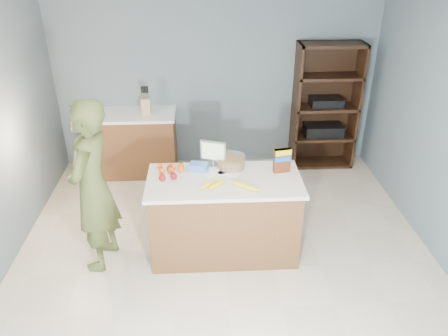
{
  "coord_description": "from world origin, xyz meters",
  "views": [
    {
      "loc": [
        -0.2,
        -3.5,
        3.06
      ],
      "look_at": [
        0.0,
        0.35,
        1.0
      ],
      "focal_mm": 35.0,
      "sensor_mm": 36.0,
      "label": 1
    }
  ],
  "objects_px": {
    "counter_peninsula": "(224,219)",
    "tv": "(213,152)",
    "shelving_unit": "(324,108)",
    "person": "(93,188)",
    "cereal_box": "(282,159)"
  },
  "relations": [
    {
      "from": "counter_peninsula",
      "to": "shelving_unit",
      "type": "height_order",
      "value": "shelving_unit"
    },
    {
      "from": "tv",
      "to": "counter_peninsula",
      "type": "bearing_deg",
      "value": -71.76
    },
    {
      "from": "shelving_unit",
      "to": "person",
      "type": "xyz_separation_m",
      "value": [
        -2.84,
        -2.14,
        0.03
      ]
    },
    {
      "from": "counter_peninsula",
      "to": "tv",
      "type": "height_order",
      "value": "tv"
    },
    {
      "from": "person",
      "to": "shelving_unit",
      "type": "bearing_deg",
      "value": 137.07
    },
    {
      "from": "shelving_unit",
      "to": "cereal_box",
      "type": "bearing_deg",
      "value": -116.33
    },
    {
      "from": "shelving_unit",
      "to": "tv",
      "type": "distance_m",
      "value": 2.41
    },
    {
      "from": "person",
      "to": "counter_peninsula",
      "type": "bearing_deg",
      "value": 104.11
    },
    {
      "from": "counter_peninsula",
      "to": "person",
      "type": "relative_size",
      "value": 0.87
    },
    {
      "from": "person",
      "to": "tv",
      "type": "height_order",
      "value": "person"
    },
    {
      "from": "counter_peninsula",
      "to": "cereal_box",
      "type": "relative_size",
      "value": 6.06
    },
    {
      "from": "counter_peninsula",
      "to": "tv",
      "type": "bearing_deg",
      "value": 108.24
    },
    {
      "from": "person",
      "to": "tv",
      "type": "relative_size",
      "value": 6.36
    },
    {
      "from": "person",
      "to": "cereal_box",
      "type": "relative_size",
      "value": 6.97
    },
    {
      "from": "shelving_unit",
      "to": "person",
      "type": "height_order",
      "value": "shelving_unit"
    }
  ]
}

